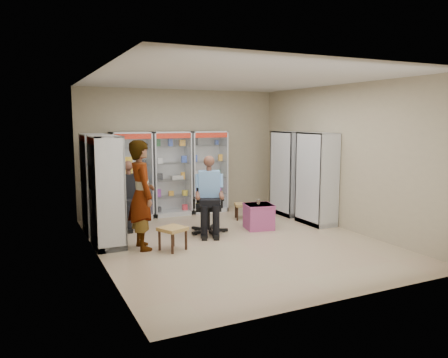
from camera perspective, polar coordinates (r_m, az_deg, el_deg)
name	(u,v)px	position (r m, az deg, el deg)	size (l,w,h in m)	color
floor	(236,241)	(8.32, 1.52, -8.12)	(6.00, 6.00, 0.00)	tan
room_shell	(236,137)	(8.01, 1.57, 5.56)	(5.02, 6.02, 3.01)	tan
cabinet_back_left	(132,176)	(10.22, -11.99, 0.41)	(0.90, 0.50, 2.00)	silver
cabinet_back_mid	(171,174)	(10.47, -6.93, 0.70)	(0.90, 0.50, 2.00)	#9FA1A6
cabinet_back_right	(208,172)	(10.81, -2.14, 0.97)	(0.90, 0.50, 2.00)	silver
cabinet_right_far	(289,173)	(10.59, 8.43, 0.75)	(0.50, 0.90, 2.00)	#B8BBC0
cabinet_right_near	(317,179)	(9.70, 12.03, 0.03)	(0.50, 0.90, 2.00)	#B9BCC0
cabinet_left_far	(96,184)	(9.14, -16.32, -0.58)	(0.50, 0.90, 2.00)	silver
cabinet_left_near	(107,192)	(8.06, -15.08, -1.61)	(0.50, 0.90, 2.00)	#A3A5AA
wooden_chair	(129,205)	(9.54, -12.35, -3.33)	(0.42, 0.42, 0.94)	black
seated_customer	(129,196)	(9.46, -12.31, -2.20)	(0.44, 0.60, 1.34)	black
office_chair	(208,204)	(8.82, -2.08, -3.34)	(0.63, 0.63, 1.16)	black
seated_shopkeeper	(209,197)	(8.75, -1.96, -2.38)	(0.48, 0.67, 1.47)	#76BDE9
pink_trunk	(259,216)	(9.21, 4.56, -4.90)	(0.54, 0.52, 0.52)	#AA4478
tea_glass	(258,202)	(9.17, 4.51, -2.97)	(0.07, 0.07, 0.10)	#602408
woven_stool_a	(243,211)	(10.09, 2.46, -4.23)	(0.36, 0.36, 0.36)	olive
woven_stool_b	(173,239)	(7.78, -6.71, -7.73)	(0.41, 0.41, 0.41)	#A98047
standing_man	(142,195)	(7.79, -10.71, -2.06)	(0.70, 0.46, 1.93)	#949496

